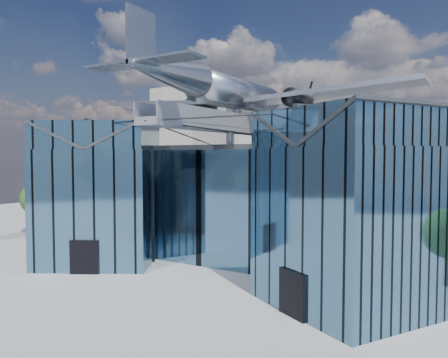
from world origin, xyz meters
The scene contains 4 objects.
ground_plane centered at (0.00, 0.00, 0.00)m, with size 120.00×120.00×0.00m, color gray.
museum centered at (0.00, 5.82, 5.54)m, with size 32.88×24.50×17.60m.
bg_towers centered at (1.45, 50.49, 10.01)m, with size 77.00×24.50×26.00m.
tree_side_w centered at (-26.57, 4.39, 4.07)m, with size 4.45×4.45×6.01m.
Camera 1 is at (17.75, -26.87, 8.98)m, focal length 35.00 mm.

